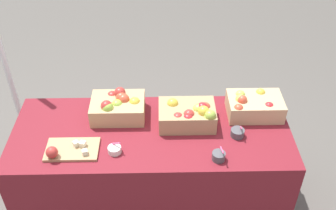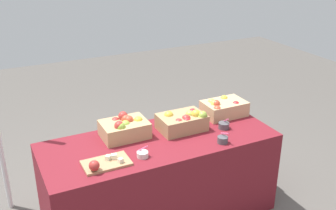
# 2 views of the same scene
# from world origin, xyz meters

# --- Properties ---
(table) EXTENTS (1.90, 0.76, 0.74)m
(table) POSITION_xyz_m (0.00, 0.00, 0.37)
(table) COLOR maroon
(table) RESTS_ON ground_plane
(apple_crate_left) EXTENTS (0.38, 0.26, 0.17)m
(apple_crate_left) POSITION_xyz_m (0.72, 0.17, 0.81)
(apple_crate_left) COLOR tan
(apple_crate_left) RESTS_ON table
(apple_crate_middle) EXTENTS (0.39, 0.26, 0.18)m
(apple_crate_middle) POSITION_xyz_m (0.26, 0.07, 0.82)
(apple_crate_middle) COLOR tan
(apple_crate_middle) RESTS_ON table
(apple_crate_right) EXTENTS (0.37, 0.27, 0.19)m
(apple_crate_right) POSITION_xyz_m (-0.23, 0.17, 0.82)
(apple_crate_right) COLOR tan
(apple_crate_right) RESTS_ON table
(cutting_board_front) EXTENTS (0.34, 0.21, 0.09)m
(cutting_board_front) POSITION_xyz_m (-0.53, -0.19, 0.76)
(cutting_board_front) COLOR tan
(cutting_board_front) RESTS_ON table
(sample_bowl_near) EXTENTS (0.08, 0.10, 0.10)m
(sample_bowl_near) POSITION_xyz_m (0.42, -0.27, 0.77)
(sample_bowl_near) COLOR #4C4C51
(sample_bowl_near) RESTS_ON table
(sample_bowl_mid) EXTENTS (0.09, 0.09, 0.11)m
(sample_bowl_mid) POSITION_xyz_m (0.58, -0.06, 0.77)
(sample_bowl_mid) COLOR #4C4C51
(sample_bowl_mid) RESTS_ON table
(sample_bowl_far) EXTENTS (0.09, 0.09, 0.09)m
(sample_bowl_far) POSITION_xyz_m (-0.23, -0.20, 0.76)
(sample_bowl_far) COLOR silver
(sample_bowl_far) RESTS_ON table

